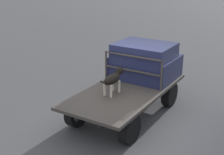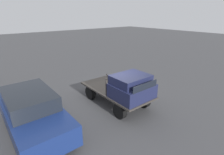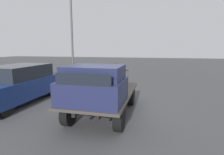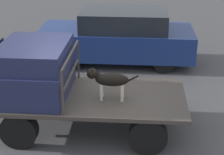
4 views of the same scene
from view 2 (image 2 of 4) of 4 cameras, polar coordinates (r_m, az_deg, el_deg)
ground_plane at (r=9.34m, az=1.23°, el=-8.18°), size 80.00×80.00×0.00m
flatbed_truck at (r=9.08m, az=1.25°, el=-5.00°), size 3.94×1.89×0.78m
truck_cab at (r=8.04m, az=6.43°, el=-3.11°), size 1.53×1.77×1.05m
truck_headboard at (r=8.55m, az=2.68°, el=-1.00°), size 0.04×1.77×0.87m
dog at (r=9.23m, az=0.32°, el=-0.38°), size 1.05×0.26×0.67m
parked_sedan at (r=7.69m, az=-24.65°, el=-10.04°), size 4.57×1.85×1.61m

